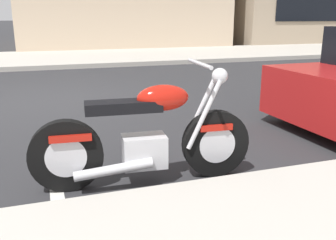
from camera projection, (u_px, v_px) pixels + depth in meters
The scene contains 4 objects.
ground_plane at pixel (46, 101), 6.98m from camera, with size 260.00×260.00×0.00m, color #28282B.
sidewalk_far_curb at pixel (323, 49), 16.84m from camera, with size 120.00×5.00×0.14m, color #ADA89E.
parking_stall_stripe at pixel (55, 180), 3.61m from camera, with size 0.12×2.20×0.01m, color silver.
parked_motorcycle at pixel (146, 138), 3.47m from camera, with size 2.06×0.62×1.13m.
Camera 1 is at (-0.03, -7.18, 1.53)m, focal length 40.22 mm.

